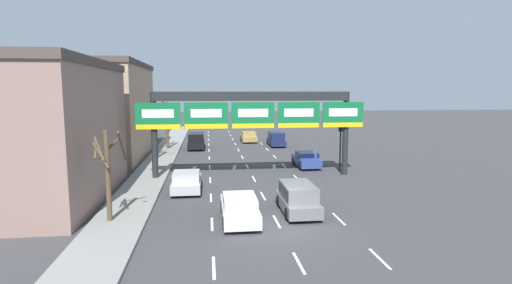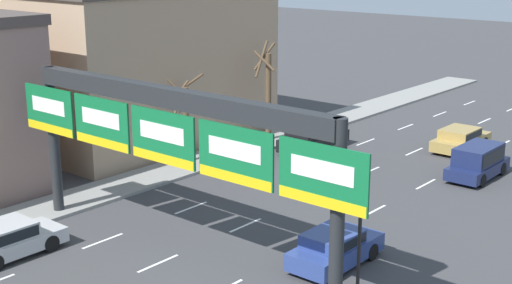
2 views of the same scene
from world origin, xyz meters
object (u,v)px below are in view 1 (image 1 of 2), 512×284
(car_gold, at_px, (248,136))
(suv_navy, at_px, (276,138))
(sign_gantry, at_px, (253,110))
(suv_black, at_px, (196,140))
(car_silver, at_px, (187,181))
(car_blue, at_px, (306,159))
(car_white, at_px, (239,207))
(tree_bare_second, at_px, (155,132))
(traffic_light_near_gantry, at_px, (341,135))
(tree_bare_closest, at_px, (108,169))
(tree_bare_third, at_px, (166,121))
(suv_grey, at_px, (298,197))

(car_gold, bearing_deg, suv_navy, -56.01)
(sign_gantry, height_order, suv_black, sign_gantry)
(suv_navy, bearing_deg, car_silver, -114.87)
(car_silver, height_order, car_blue, car_blue)
(suv_navy, xyz_separation_m, car_white, (-6.68, -27.32, -0.23))
(suv_navy, bearing_deg, car_gold, 123.99)
(suv_black, bearing_deg, sign_gantry, -73.31)
(sign_gantry, relative_size, tree_bare_second, 3.66)
(traffic_light_near_gantry, xyz_separation_m, tree_bare_second, (-15.91, 7.77, -0.37))
(car_silver, xyz_separation_m, car_white, (3.00, -6.44, 0.01))
(car_white, bearing_deg, tree_bare_closest, 176.43)
(car_silver, bearing_deg, suv_black, 89.59)
(car_gold, height_order, tree_bare_second, tree_bare_second)
(car_silver, bearing_deg, traffic_light_near_gantry, 23.04)
(traffic_light_near_gantry, relative_size, tree_bare_second, 0.89)
(suv_navy, relative_size, tree_bare_third, 0.72)
(suv_navy, xyz_separation_m, traffic_light_near_gantry, (2.65, -15.64, 2.09))
(tree_bare_second, bearing_deg, tree_bare_closest, -89.84)
(car_blue, bearing_deg, tree_bare_second, 157.42)
(suv_black, relative_size, suv_grey, 1.18)
(sign_gantry, height_order, suv_navy, sign_gantry)
(car_white, bearing_deg, car_silver, 114.98)
(car_blue, height_order, suv_grey, suv_grey)
(traffic_light_near_gantry, bearing_deg, suv_black, 130.05)
(suv_navy, height_order, tree_bare_second, tree_bare_second)
(car_blue, bearing_deg, tree_bare_third, 137.35)
(car_silver, xyz_separation_m, tree_bare_second, (-3.58, 13.01, 1.95))
(car_gold, xyz_separation_m, tree_bare_closest, (-10.29, -31.24, 2.08))
(suv_grey, relative_size, traffic_light_near_gantry, 0.96)
(car_blue, height_order, tree_bare_second, tree_bare_second)
(car_silver, xyz_separation_m, suv_black, (0.14, 19.74, 0.29))
(car_blue, xyz_separation_m, suv_grey, (-3.72, -12.85, 0.17))
(car_gold, distance_m, suv_black, 8.59)
(suv_grey, height_order, tree_bare_third, tree_bare_third)
(suv_grey, bearing_deg, suv_black, 103.70)
(suv_navy, relative_size, car_blue, 1.05)
(car_blue, distance_m, traffic_light_near_gantry, 3.90)
(traffic_light_near_gantry, bearing_deg, sign_gantry, -169.89)
(car_gold, height_order, car_blue, car_blue)
(suv_grey, bearing_deg, traffic_light_near_gantry, 60.63)
(car_silver, xyz_separation_m, car_blue, (10.01, 7.36, 0.01))
(sign_gantry, xyz_separation_m, car_gold, (1.88, 21.29, -4.48))
(car_white, distance_m, traffic_light_near_gantry, 15.12)
(car_silver, bearing_deg, car_gold, 74.98)
(car_gold, relative_size, car_white, 0.97)
(suv_navy, bearing_deg, tree_bare_second, -149.33)
(traffic_light_near_gantry, height_order, tree_bare_second, tree_bare_second)
(traffic_light_near_gantry, bearing_deg, suv_navy, 99.60)
(suv_black, bearing_deg, traffic_light_near_gantry, -49.95)
(car_white, bearing_deg, traffic_light_near_gantry, 51.40)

